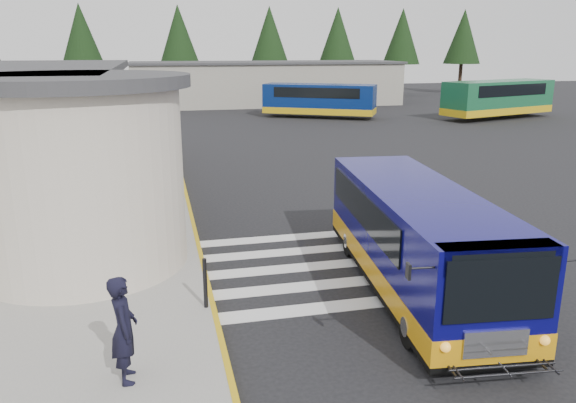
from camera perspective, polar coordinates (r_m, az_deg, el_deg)
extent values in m
plane|color=black|center=(15.95, 5.98, -5.16)|extent=(140.00, 140.00, 0.00)
cube|color=gray|center=(19.30, -24.59, -2.60)|extent=(10.00, 34.00, 0.15)
cube|color=gold|center=(18.91, -9.77, -1.72)|extent=(0.12, 34.00, 0.16)
cylinder|color=#BAAE9D|center=(15.04, -20.53, 2.21)|extent=(5.20, 5.20, 4.50)
cylinder|color=#38383A|center=(14.72, -21.42, 11.34)|extent=(5.80, 5.80, 0.30)
cube|color=black|center=(19.60, -17.22, 1.96)|extent=(0.08, 1.20, 2.20)
cube|color=#38383A|center=(19.33, -16.10, 5.79)|extent=(1.20, 1.80, 0.12)
cube|color=silver|center=(13.03, 8.55, -10.11)|extent=(8.00, 0.55, 0.01)
cube|color=silver|center=(14.04, 6.73, -8.09)|extent=(8.00, 0.55, 0.01)
cube|color=silver|center=(15.09, 5.18, -6.34)|extent=(8.00, 0.55, 0.01)
cube|color=silver|center=(16.15, 3.84, -4.81)|extent=(8.00, 0.55, 0.01)
cube|color=silver|center=(17.23, 2.67, -3.47)|extent=(8.00, 0.55, 0.01)
cube|color=gray|center=(57.25, -2.23, 11.83)|extent=(26.00, 8.00, 4.00)
cube|color=#38383A|center=(57.16, -2.25, 13.93)|extent=(26.40, 8.40, 0.20)
cylinder|color=black|center=(64.55, -19.88, 11.18)|extent=(0.44, 0.44, 3.60)
cone|color=black|center=(64.45, -20.30, 15.60)|extent=(4.40, 4.40, 6.40)
cylinder|color=black|center=(64.25, -10.82, 11.79)|extent=(0.44, 0.44, 3.60)
cone|color=black|center=(64.15, -11.05, 16.25)|extent=(4.40, 4.40, 6.40)
cylinder|color=black|center=(65.49, -1.85, 12.11)|extent=(0.44, 0.44, 3.60)
cone|color=black|center=(65.39, -1.89, 16.49)|extent=(4.40, 4.40, 6.40)
cylinder|color=black|center=(67.53, 4.96, 12.16)|extent=(0.44, 0.44, 3.60)
cone|color=black|center=(67.44, 5.07, 16.41)|extent=(4.40, 4.40, 6.40)
cylinder|color=black|center=(70.44, 11.30, 12.06)|extent=(0.44, 0.44, 3.60)
cone|color=black|center=(70.35, 11.52, 16.13)|extent=(4.40, 4.40, 6.40)
cylinder|color=black|center=(74.09, 17.07, 11.85)|extent=(0.44, 0.44, 3.60)
cone|color=black|center=(74.01, 17.38, 15.70)|extent=(4.40, 4.40, 6.40)
cube|color=#090755|center=(13.49, 12.85, -3.06)|extent=(3.04, 8.17, 2.08)
cube|color=orange|center=(13.75, 12.65, -6.20)|extent=(3.07, 8.20, 0.50)
cube|color=black|center=(13.86, 12.58, -7.33)|extent=(3.06, 8.19, 0.20)
cube|color=black|center=(9.96, 20.85, -8.42)|extent=(1.95, 0.26, 1.11)
cube|color=silver|center=(10.37, 20.35, -13.38)|extent=(1.15, 0.17, 0.49)
cube|color=black|center=(13.67, 7.50, -0.69)|extent=(0.65, 5.83, 0.80)
cube|color=black|center=(14.41, 16.22, -0.35)|extent=(0.65, 5.83, 0.80)
cylinder|color=black|center=(11.24, 12.45, -12.29)|extent=(0.35, 0.87, 0.85)
cylinder|color=black|center=(12.01, 21.43, -11.17)|extent=(0.35, 0.87, 0.85)
cylinder|color=black|center=(15.61, 6.39, -3.97)|extent=(0.35, 0.87, 0.85)
cylinder|color=black|center=(16.17, 13.14, -3.60)|extent=(0.35, 0.87, 0.85)
cube|color=black|center=(9.34, 12.13, -6.94)|extent=(0.06, 0.16, 0.27)
imported|color=black|center=(9.88, -16.34, -12.34)|extent=(0.49, 0.71, 1.87)
imported|color=black|center=(14.23, -16.45, -4.10)|extent=(0.86, 0.97, 1.66)
cylinder|color=black|center=(12.25, -8.41, -8.21)|extent=(0.09, 0.09, 1.12)
cube|color=#071C55|center=(46.33, 3.21, 10.40)|extent=(9.03, 6.56, 2.29)
cube|color=gold|center=(46.42, 3.20, 9.26)|extent=(9.07, 6.60, 0.50)
cube|color=black|center=(46.28, 3.22, 11.08)|extent=(7.32, 5.62, 0.80)
cube|color=#155130|center=(48.81, 20.58, 9.92)|extent=(10.33, 5.51, 2.54)
cube|color=gold|center=(48.90, 20.47, 8.73)|extent=(10.37, 5.55, 0.55)
cube|color=black|center=(48.77, 20.65, 10.63)|extent=(8.23, 4.93, 0.89)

